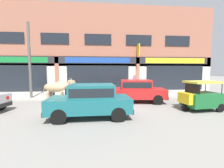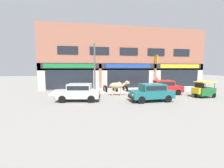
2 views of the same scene
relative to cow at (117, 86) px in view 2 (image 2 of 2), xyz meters
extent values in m
plane|color=gray|center=(2.63, -0.98, -1.01)|extent=(90.00, 90.00, 0.00)
cube|color=#B7AFA3|center=(2.63, 3.05, -0.94)|extent=(19.00, 3.67, 0.14)
cube|color=#9E604C|center=(2.63, 5.16, 4.38)|extent=(23.00, 0.55, 5.80)
cube|color=beige|center=(2.63, 5.16, 0.69)|extent=(23.00, 0.55, 3.40)
cube|color=#28282D|center=(2.63, 4.84, 2.04)|extent=(22.08, 0.08, 0.64)
cube|color=black|center=(-5.03, 4.83, 0.34)|extent=(5.83, 0.10, 2.40)
cube|color=#197A38|center=(-5.03, 4.81, 2.04)|extent=(6.13, 0.05, 0.52)
cube|color=#9E604C|center=(-1.20, 4.86, 0.69)|extent=(0.36, 0.12, 3.40)
cube|color=black|center=(2.63, 4.83, 0.34)|extent=(5.83, 0.10, 2.40)
cube|color=#1E479E|center=(2.63, 4.81, 2.04)|extent=(6.13, 0.05, 0.52)
cube|color=#9E604C|center=(6.47, 4.86, 0.69)|extent=(0.36, 0.12, 3.40)
cube|color=black|center=(10.30, 4.83, 0.34)|extent=(5.83, 0.10, 2.40)
cube|color=yellow|center=(10.30, 4.81, 2.04)|extent=(6.13, 0.05, 0.52)
cube|color=black|center=(-5.19, 4.85, 3.97)|extent=(2.50, 0.06, 1.00)
cube|color=black|center=(-1.28, 4.85, 3.97)|extent=(2.50, 0.06, 1.00)
cube|color=black|center=(2.63, 4.85, 3.97)|extent=(2.50, 0.06, 1.00)
cube|color=black|center=(6.54, 4.85, 3.97)|extent=(2.50, 0.06, 1.00)
cube|color=black|center=(10.45, 4.85, 3.97)|extent=(2.50, 0.06, 1.00)
cube|color=yellow|center=(6.39, 4.43, 2.99)|extent=(0.08, 0.80, 1.10)
ellipsoid|color=tan|center=(-0.10, 0.02, 0.01)|extent=(1.48, 0.80, 0.60)
sphere|color=tan|center=(0.18, -0.04, 0.24)|extent=(0.32, 0.32, 0.32)
cylinder|color=tan|center=(0.36, 0.07, -0.65)|extent=(0.12, 0.12, 0.72)
cylinder|color=tan|center=(0.30, -0.21, -0.65)|extent=(0.12, 0.12, 0.72)
cylinder|color=tan|center=(-0.49, 0.25, -0.65)|extent=(0.12, 0.12, 0.72)
cylinder|color=tan|center=(-0.55, -0.03, -0.65)|extent=(0.12, 0.12, 0.72)
cylinder|color=tan|center=(0.70, -0.15, 0.16)|extent=(0.50, 0.33, 0.43)
cube|color=tan|center=(0.96, -0.20, 0.33)|extent=(0.40, 0.29, 0.26)
cube|color=#957A57|center=(1.14, -0.24, 0.29)|extent=(0.17, 0.19, 0.14)
cone|color=beige|center=(0.94, -0.10, 0.51)|extent=(0.12, 0.08, 0.19)
cone|color=beige|center=(0.90, -0.29, 0.51)|extent=(0.12, 0.08, 0.19)
cube|color=tan|center=(0.91, -0.03, 0.39)|extent=(0.07, 0.15, 0.10)
cube|color=tan|center=(0.85, -0.34, 0.39)|extent=(0.07, 0.15, 0.10)
cylinder|color=tan|center=(-0.82, 0.17, -0.21)|extent=(0.17, 0.07, 0.60)
cylinder|color=black|center=(6.38, 0.51, -0.71)|extent=(0.62, 0.27, 0.60)
cylinder|color=black|center=(6.17, -0.92, -0.71)|extent=(0.62, 0.27, 0.60)
cylinder|color=black|center=(4.11, 0.85, -0.71)|extent=(0.62, 0.27, 0.60)
cylinder|color=black|center=(3.89, -0.57, -0.71)|extent=(0.62, 0.27, 0.60)
cube|color=red|center=(5.14, -0.03, -0.41)|extent=(3.70, 2.10, 0.60)
cube|color=red|center=(5.04, -0.02, 0.17)|extent=(2.09, 1.71, 0.56)
cube|color=black|center=(5.04, -0.02, 0.17)|extent=(1.95, 1.70, 0.35)
cube|color=black|center=(6.85, -0.29, -0.63)|extent=(0.35, 1.52, 0.20)
cube|color=black|center=(3.43, 0.23, -0.63)|extent=(0.35, 1.52, 0.20)
sphere|color=silver|center=(6.95, 0.18, -0.33)|extent=(0.14, 0.14, 0.14)
sphere|color=silver|center=(6.81, -0.77, -0.33)|extent=(0.14, 0.14, 0.14)
cube|color=red|center=(3.48, 0.72, -0.31)|extent=(0.05, 0.16, 0.14)
cube|color=red|center=(3.33, -0.26, -0.31)|extent=(0.05, 0.16, 0.14)
cylinder|color=black|center=(1.07, -3.76, -0.71)|extent=(0.60, 0.19, 0.60)
cylinder|color=black|center=(1.04, -2.32, -0.71)|extent=(0.60, 0.19, 0.60)
cylinder|color=black|center=(3.37, -3.71, -0.71)|extent=(0.60, 0.19, 0.60)
cylinder|color=black|center=(3.34, -2.27, -0.71)|extent=(0.60, 0.19, 0.60)
cube|color=#196066|center=(2.20, -3.01, -0.41)|extent=(3.53, 1.67, 0.60)
cube|color=#196066|center=(2.30, -3.01, 0.17)|extent=(1.93, 1.48, 0.56)
cube|color=black|center=(2.30, -3.01, 0.17)|extent=(1.78, 1.50, 0.35)
cube|color=black|center=(0.47, -3.05, -0.63)|extent=(0.15, 1.52, 0.20)
cube|color=black|center=(3.93, -2.98, -0.63)|extent=(0.15, 1.52, 0.20)
sphere|color=silver|center=(0.45, -3.53, -0.33)|extent=(0.14, 0.14, 0.14)
sphere|color=silver|center=(0.43, -2.57, -0.33)|extent=(0.14, 0.14, 0.14)
cube|color=red|center=(3.97, -3.47, -0.31)|extent=(0.03, 0.16, 0.14)
cube|color=red|center=(3.95, -2.48, -0.31)|extent=(0.03, 0.16, 0.14)
cylinder|color=black|center=(-5.03, -2.33, -0.71)|extent=(0.62, 0.28, 0.60)
cylinder|color=black|center=(-4.79, -0.91, -0.71)|extent=(0.62, 0.28, 0.60)
cylinder|color=black|center=(-2.76, -2.72, -0.71)|extent=(0.62, 0.28, 0.60)
cylinder|color=black|center=(-2.52, -1.30, -0.71)|extent=(0.62, 0.28, 0.60)
cube|color=#B2B5BA|center=(-3.77, -1.81, -0.41)|extent=(3.72, 2.17, 0.60)
cube|color=#B2B5BA|center=(-3.68, -1.83, 0.17)|extent=(2.12, 1.74, 0.56)
cube|color=black|center=(-3.68, -1.83, 0.17)|extent=(1.97, 1.73, 0.35)
cube|color=black|center=(-5.48, -1.52, -0.63)|extent=(0.37, 1.52, 0.20)
cube|color=black|center=(-2.07, -2.10, -0.63)|extent=(0.37, 1.52, 0.20)
sphere|color=silver|center=(-5.59, -1.99, -0.33)|extent=(0.14, 0.14, 0.14)
sphere|color=silver|center=(-5.43, -1.04, -0.33)|extent=(0.14, 0.14, 0.14)
cube|color=red|center=(-2.13, -2.60, -0.31)|extent=(0.06, 0.16, 0.14)
cube|color=red|center=(-1.96, -1.62, -0.31)|extent=(0.06, 0.16, 0.14)
cylinder|color=black|center=(7.00, -2.46, -0.79)|extent=(0.45, 0.17, 0.44)
cylinder|color=black|center=(8.60, -2.80, -0.79)|extent=(0.45, 0.17, 0.44)
cylinder|color=black|center=(8.48, -1.77, -0.79)|extent=(0.45, 0.17, 0.44)
cube|color=#19602D|center=(7.89, -2.36, -0.44)|extent=(1.83, 1.35, 0.70)
cube|color=yellow|center=(7.00, -2.46, -0.34)|extent=(0.46, 0.91, 0.52)
cylinder|color=black|center=(7.38, -2.91, 0.19)|extent=(0.04, 0.04, 0.55)
cylinder|color=black|center=(7.27, -1.93, 0.19)|extent=(0.04, 0.04, 0.55)
cylinder|color=black|center=(8.66, -2.76, 0.19)|extent=(0.04, 0.04, 0.55)
cylinder|color=black|center=(8.54, -1.79, 0.19)|extent=(0.04, 0.04, 0.55)
cube|color=#DBCC42|center=(7.94, -2.35, 0.46)|extent=(1.73, 1.28, 0.10)
cube|color=black|center=(7.33, -2.42, 0.18)|extent=(0.14, 0.93, 0.50)
cylinder|color=black|center=(-1.00, 2.85, -0.59)|extent=(0.15, 0.57, 0.56)
cylinder|color=black|center=(-0.88, 1.60, -0.59)|extent=(0.15, 0.57, 0.56)
cube|color=#B2B5BA|center=(-0.94, 2.21, -0.55)|extent=(0.23, 0.34, 0.24)
cube|color=red|center=(-0.95, 2.36, -0.29)|extent=(0.28, 0.42, 0.24)
cube|color=black|center=(-0.92, 1.97, -0.31)|extent=(0.27, 0.54, 0.12)
cylinder|color=#B2B5BA|center=(-0.99, 2.79, -0.29)|extent=(0.06, 0.27, 0.59)
cylinder|color=#B2B5BA|center=(-1.00, 2.83, -0.01)|extent=(0.52, 0.08, 0.03)
sphere|color=silver|center=(-1.00, 2.89, -0.13)|extent=(0.12, 0.12, 0.12)
cylinder|color=#B2B5BA|center=(-1.01, 1.84, -0.63)|extent=(0.10, 0.48, 0.06)
cylinder|color=black|center=(0.14, 2.78, -0.59)|extent=(0.15, 0.57, 0.56)
cylinder|color=black|center=(0.27, 1.54, -0.59)|extent=(0.15, 0.57, 0.56)
cube|color=#B2B5BA|center=(0.21, 2.14, -0.55)|extent=(0.23, 0.34, 0.24)
cube|color=black|center=(0.19, 2.30, -0.29)|extent=(0.28, 0.42, 0.24)
cube|color=black|center=(0.23, 1.90, -0.31)|extent=(0.27, 0.54, 0.12)
cylinder|color=#B2B5BA|center=(0.15, 2.72, -0.29)|extent=(0.07, 0.27, 0.59)
cylinder|color=#B2B5BA|center=(0.15, 2.76, -0.01)|extent=(0.52, 0.08, 0.03)
sphere|color=silver|center=(0.14, 2.82, -0.13)|extent=(0.12, 0.12, 0.12)
cylinder|color=#B2B5BA|center=(0.13, 1.77, -0.63)|extent=(0.11, 0.48, 0.06)
cylinder|color=black|center=(1.38, 2.74, -0.59)|extent=(0.13, 0.56, 0.56)
cylinder|color=black|center=(1.44, 1.49, -0.59)|extent=(0.13, 0.56, 0.56)
cube|color=#B2B5BA|center=(1.41, 2.09, -0.55)|extent=(0.22, 0.33, 0.24)
cube|color=maroon|center=(1.40, 2.25, -0.29)|extent=(0.26, 0.41, 0.24)
cube|color=black|center=(1.42, 1.85, -0.31)|extent=(0.25, 0.53, 0.12)
cylinder|color=#B2B5BA|center=(1.38, 2.68, -0.29)|extent=(0.05, 0.27, 0.59)
cylinder|color=#B2B5BA|center=(1.38, 2.72, -0.01)|extent=(0.52, 0.06, 0.03)
sphere|color=silver|center=(1.38, 2.78, -0.13)|extent=(0.12, 0.12, 0.12)
cylinder|color=#B2B5BA|center=(1.32, 1.73, -0.63)|extent=(0.08, 0.48, 0.06)
cylinder|color=#2D2D33|center=(5.56, 2.61, -0.46)|extent=(0.11, 0.11, 0.82)
cylinder|color=#2D2D33|center=(5.61, 2.44, -0.46)|extent=(0.11, 0.11, 0.82)
cylinder|color=#DB5B93|center=(5.58, 2.52, 0.23)|extent=(0.32, 0.32, 0.56)
cylinder|color=#DB5B93|center=(5.53, 2.73, 0.20)|extent=(0.08, 0.08, 0.56)
cylinder|color=#DB5B93|center=(5.64, 2.32, 0.20)|extent=(0.08, 0.08, 0.56)
sphere|color=tan|center=(5.58, 2.52, 0.63)|extent=(0.20, 0.20, 0.20)
cylinder|color=#595651|center=(-2.16, 1.52, 1.76)|extent=(0.18, 0.18, 5.25)
camera|label=1|loc=(2.55, -9.52, 1.05)|focal=24.00mm
camera|label=2|loc=(-3.30, -14.58, 1.74)|focal=24.00mm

